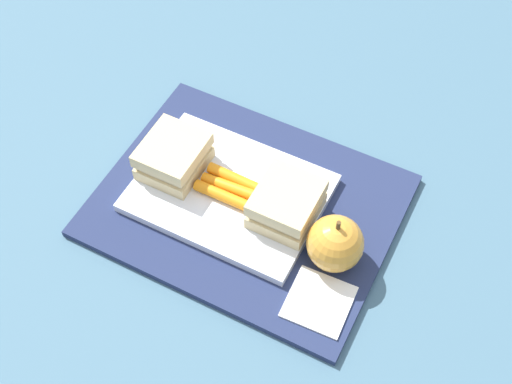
{
  "coord_description": "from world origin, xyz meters",
  "views": [
    {
      "loc": [
        0.23,
        -0.42,
        0.71
      ],
      "look_at": [
        0.01,
        0.0,
        0.04
      ],
      "focal_mm": 48.17,
      "sensor_mm": 36.0,
      "label": 1
    }
  ],
  "objects": [
    {
      "name": "sandwich_half_right",
      "position": [
        0.05,
        0.0,
        0.04
      ],
      "size": [
        0.07,
        0.08,
        0.04
      ],
      "color": "#DBC189",
      "rests_on": "food_tray"
    },
    {
      "name": "paper_napkin",
      "position": [
        0.14,
        -0.08,
        0.01
      ],
      "size": [
        0.07,
        0.07,
        0.0
      ],
      "primitive_type": "cube",
      "rotation": [
        0.0,
        0.0,
        0.05
      ],
      "color": "white",
      "rests_on": "lunchbag_mat"
    },
    {
      "name": "lunchbag_mat",
      "position": [
        0.0,
        0.0,
        0.01
      ],
      "size": [
        0.36,
        0.28,
        0.01
      ],
      "primitive_type": "cube",
      "color": "navy",
      "rests_on": "ground_plane"
    },
    {
      "name": "carrot_sticks_bundle",
      "position": [
        -0.02,
        -0.0,
        0.03
      ],
      "size": [
        0.08,
        0.04,
        0.02
      ],
      "color": "orange",
      "rests_on": "food_tray"
    },
    {
      "name": "sandwich_half_left",
      "position": [
        -0.1,
        0.0,
        0.04
      ],
      "size": [
        0.07,
        0.08,
        0.04
      ],
      "color": "#DBC189",
      "rests_on": "food_tray"
    },
    {
      "name": "food_tray",
      "position": [
        -0.03,
        0.0,
        0.02
      ],
      "size": [
        0.23,
        0.17,
        0.01
      ],
      "primitive_type": "cube",
      "color": "white",
      "rests_on": "lunchbag_mat"
    },
    {
      "name": "apple",
      "position": [
        0.13,
        -0.02,
        0.04
      ],
      "size": [
        0.07,
        0.07,
        0.08
      ],
      "color": "gold",
      "rests_on": "lunchbag_mat"
    },
    {
      "name": "ground_plane",
      "position": [
        0.0,
        0.0,
        0.0
      ],
      "size": [
        2.4,
        2.4,
        0.0
      ],
      "primitive_type": "plane",
      "color": "#42667A"
    }
  ]
}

